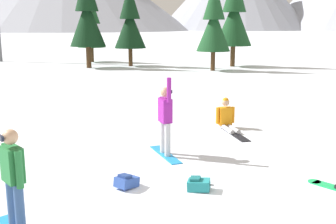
% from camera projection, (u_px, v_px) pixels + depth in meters
% --- Properties ---
extents(ground_plane, '(800.00, 800.00, 0.00)m').
position_uv_depth(ground_plane, '(183.00, 214.00, 7.31)').
color(ground_plane, silver).
extents(snowboarder_foreground, '(1.37, 1.13, 1.72)m').
position_uv_depth(snowboarder_foreground, '(14.00, 180.00, 6.41)').
color(snowboarder_foreground, '#1E8CD8').
rests_on(snowboarder_foreground, ground_plane).
extents(snowboarder_midground, '(1.11, 1.47, 2.01)m').
position_uv_depth(snowboarder_midground, '(165.00, 119.00, 10.39)').
color(snowboarder_midground, '#1E8CD8').
rests_on(snowboarder_midground, ground_plane).
extents(snowboarder_background, '(1.14, 1.80, 0.99)m').
position_uv_depth(snowboarder_background, '(227.00, 119.00, 13.12)').
color(snowboarder_background, '#B7B7BC').
rests_on(snowboarder_background, ground_plane).
extents(backpack_teal, '(0.53, 0.33, 0.28)m').
position_uv_depth(backpack_teal, '(199.00, 184.00, 8.32)').
color(backpack_teal, '#1E7A7F').
rests_on(backpack_teal, ground_plane).
extents(backpack_blue, '(0.49, 0.56, 0.31)m').
position_uv_depth(backpack_blue, '(127.00, 181.00, 8.44)').
color(backpack_blue, '#2D4C9E').
rests_on(backpack_blue, ground_plane).
extents(pine_tree_slender, '(2.39, 2.39, 6.26)m').
position_uv_depth(pine_tree_slender, '(214.00, 22.00, 29.02)').
color(pine_tree_slender, '#472D19').
rests_on(pine_tree_slender, ground_plane).
extents(pine_tree_short, '(2.47, 2.47, 6.41)m').
position_uv_depth(pine_tree_short, '(130.00, 21.00, 32.18)').
color(pine_tree_short, '#472D19').
rests_on(pine_tree_short, ground_plane).
extents(pine_tree_broad, '(2.65, 2.65, 7.37)m').
position_uv_depth(pine_tree_broad, '(87.00, 14.00, 30.75)').
color(pine_tree_broad, '#472D19').
rests_on(pine_tree_broad, ground_plane).
extents(pine_tree_leaning, '(2.82, 2.82, 7.31)m').
position_uv_depth(pine_tree_leaning, '(234.00, 14.00, 31.88)').
color(pine_tree_leaning, '#472D19').
rests_on(pine_tree_leaning, ground_plane).
extents(pine_tree_tall, '(2.44, 2.44, 5.78)m').
position_uv_depth(pine_tree_tall, '(91.00, 25.00, 35.83)').
color(pine_tree_tall, '#472D19').
rests_on(pine_tree_tall, ground_plane).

